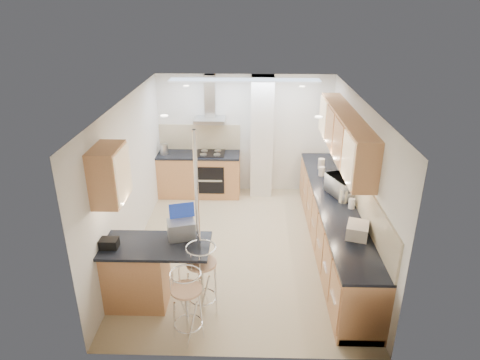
{
  "coord_description": "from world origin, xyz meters",
  "views": [
    {
      "loc": [
        0.13,
        -6.2,
        3.92
      ],
      "look_at": [
        -0.04,
        0.2,
        1.16
      ],
      "focal_mm": 32.0,
      "sensor_mm": 36.0,
      "label": 1
    }
  ],
  "objects_px": {
    "microwave": "(344,186)",
    "bread_bin": "(357,230)",
    "bar_stool_near": "(187,306)",
    "bar_stool_end": "(202,280)",
    "laptop": "(181,229)"
  },
  "relations": [
    {
      "from": "laptop",
      "to": "microwave",
      "type": "bearing_deg",
      "value": 13.83
    },
    {
      "from": "bar_stool_near",
      "to": "bar_stool_end",
      "type": "relative_size",
      "value": 0.95
    },
    {
      "from": "laptop",
      "to": "bar_stool_end",
      "type": "xyz_separation_m",
      "value": [
        0.3,
        -0.35,
        -0.55
      ]
    },
    {
      "from": "bar_stool_end",
      "to": "bar_stool_near",
      "type": "bearing_deg",
      "value": -160.43
    },
    {
      "from": "microwave",
      "to": "bar_stool_end",
      "type": "xyz_separation_m",
      "value": [
        -2.14,
        -1.78,
        -0.57
      ]
    },
    {
      "from": "laptop",
      "to": "bar_stool_near",
      "type": "distance_m",
      "value": 1.03
    },
    {
      "from": "microwave",
      "to": "bar_stool_near",
      "type": "relative_size",
      "value": 0.6
    },
    {
      "from": "microwave",
      "to": "bread_bin",
      "type": "bearing_deg",
      "value": 155.08
    },
    {
      "from": "bar_stool_near",
      "to": "bar_stool_end",
      "type": "xyz_separation_m",
      "value": [
        0.13,
        0.49,
        0.02
      ]
    },
    {
      "from": "bar_stool_end",
      "to": "bread_bin",
      "type": "distance_m",
      "value": 2.18
    },
    {
      "from": "bread_bin",
      "to": "microwave",
      "type": "bearing_deg",
      "value": 104.76
    },
    {
      "from": "microwave",
      "to": "bar_stool_near",
      "type": "bearing_deg",
      "value": 112.96
    },
    {
      "from": "laptop",
      "to": "bar_stool_near",
      "type": "bearing_deg",
      "value": -95.19
    },
    {
      "from": "bar_stool_near",
      "to": "bread_bin",
      "type": "xyz_separation_m",
      "value": [
        2.2,
        0.97,
        0.52
      ]
    },
    {
      "from": "microwave",
      "to": "bread_bin",
      "type": "xyz_separation_m",
      "value": [
        -0.06,
        -1.31,
        -0.07
      ]
    }
  ]
}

